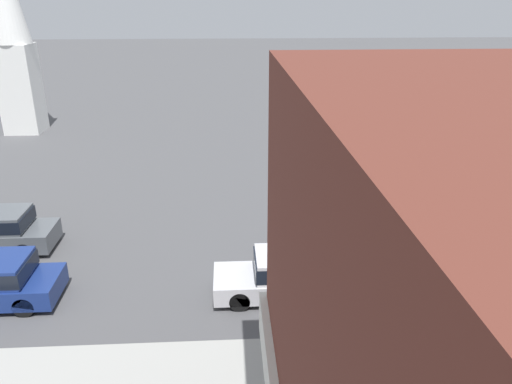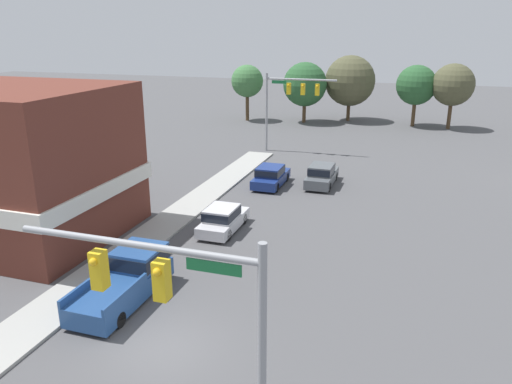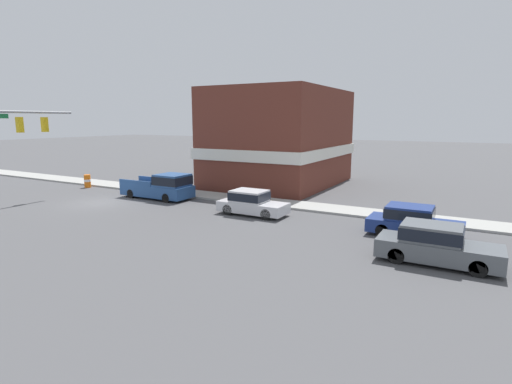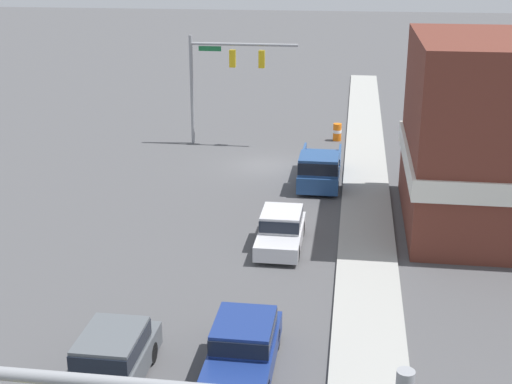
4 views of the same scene
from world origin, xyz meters
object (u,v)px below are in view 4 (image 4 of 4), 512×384
(car_lead, at_px, (281,228))
(car_oncoming, at_px, (110,361))
(car_second_ahead, at_px, (243,345))
(construction_barrel, at_px, (337,132))
(pickup_truck_parked, at_px, (320,168))

(car_lead, bearing_deg, car_oncoming, 70.70)
(car_lead, xyz_separation_m, car_second_ahead, (0.14, 9.38, 0.02))
(car_lead, height_order, construction_barrel, car_lead)
(car_lead, distance_m, pickup_truck_parked, 8.33)
(car_second_ahead, distance_m, construction_barrel, 26.86)
(car_oncoming, xyz_separation_m, pickup_truck_parked, (-4.93, -19.01, 0.10))
(car_lead, xyz_separation_m, pickup_truck_parked, (-1.16, -8.25, 0.15))
(pickup_truck_parked, bearing_deg, car_lead, 81.97)
(car_second_ahead, height_order, pickup_truck_parked, pickup_truck_parked)
(car_second_ahead, distance_m, pickup_truck_parked, 17.68)
(pickup_truck_parked, xyz_separation_m, construction_barrel, (-0.65, -9.16, -0.36))
(car_second_ahead, bearing_deg, car_oncoming, 20.91)
(car_oncoming, bearing_deg, pickup_truck_parked, 75.46)
(car_second_ahead, height_order, construction_barrel, car_second_ahead)
(pickup_truck_parked, relative_size, construction_barrel, 4.99)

